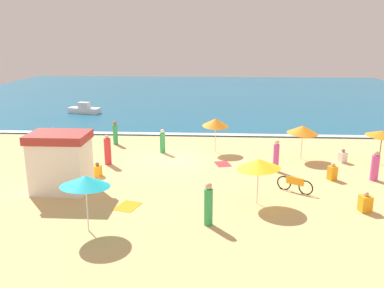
% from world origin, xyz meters
% --- Properties ---
extents(ground_plane, '(60.00, 60.00, 0.00)m').
position_xyz_m(ground_plane, '(0.00, 0.00, 0.00)').
color(ground_plane, '#D8B775').
extents(ocean_water, '(60.00, 44.00, 0.10)m').
position_xyz_m(ocean_water, '(0.00, 28.00, 0.05)').
color(ocean_water, '#196084').
rests_on(ocean_water, ground_plane).
extents(wave_breaker_foam, '(57.00, 0.70, 0.01)m').
position_xyz_m(wave_breaker_foam, '(0.00, 6.30, 0.10)').
color(wave_breaker_foam, white).
rests_on(wave_breaker_foam, ocean_water).
extents(lifeguard_cabana, '(2.77, 2.02, 2.89)m').
position_xyz_m(lifeguard_cabana, '(-4.88, -5.40, 1.47)').
color(lifeguard_cabana, white).
rests_on(lifeguard_cabana, ground_plane).
extents(beach_umbrella_0, '(2.48, 2.47, 2.09)m').
position_xyz_m(beach_umbrella_0, '(12.09, -0.18, 1.84)').
color(beach_umbrella_0, '#4C3823').
rests_on(beach_umbrella_0, ground_plane).
extents(beach_umbrella_1, '(2.13, 2.12, 2.20)m').
position_xyz_m(beach_umbrella_1, '(-6.93, -1.09, 2.00)').
color(beach_umbrella_1, silver).
rests_on(beach_umbrella_1, ground_plane).
extents(beach_umbrella_2, '(2.54, 2.53, 2.18)m').
position_xyz_m(beach_umbrella_2, '(4.40, -6.46, 1.88)').
color(beach_umbrella_2, silver).
rests_on(beach_umbrella_2, ground_plane).
extents(beach_umbrella_3, '(2.24, 2.26, 2.28)m').
position_xyz_m(beach_umbrella_3, '(2.49, 1.86, 1.96)').
color(beach_umbrella_3, silver).
rests_on(beach_umbrella_3, ground_plane).
extents(beach_umbrella_4, '(2.62, 2.63, 2.15)m').
position_xyz_m(beach_umbrella_4, '(7.73, 0.59, 1.85)').
color(beach_umbrella_4, silver).
rests_on(beach_umbrella_4, ground_plane).
extents(beach_umbrella_5, '(2.60, 2.61, 2.32)m').
position_xyz_m(beach_umbrella_5, '(-2.35, -9.50, 2.04)').
color(beach_umbrella_5, silver).
rests_on(beach_umbrella_5, ground_plane).
extents(parked_bicycle, '(1.57, 1.02, 0.76)m').
position_xyz_m(parked_bicycle, '(6.35, -4.90, 0.38)').
color(parked_bicycle, black).
rests_on(parked_bicycle, ground_plane).
extents(beachgoer_0, '(0.47, 0.47, 1.77)m').
position_xyz_m(beachgoer_0, '(-3.75, -1.12, 0.82)').
color(beachgoer_0, red).
rests_on(beachgoer_0, ground_plane).
extents(beachgoer_1, '(0.34, 0.34, 1.64)m').
position_xyz_m(beachgoer_1, '(-4.40, 3.41, 0.78)').
color(beachgoer_1, green).
rests_on(beachgoer_1, ground_plane).
extents(beachgoer_2, '(0.51, 0.51, 0.93)m').
position_xyz_m(beachgoer_2, '(8.62, -3.05, 0.40)').
color(beachgoer_2, orange).
rests_on(beachgoer_2, ground_plane).
extents(beachgoer_3, '(0.56, 0.56, 1.58)m').
position_xyz_m(beachgoer_3, '(10.78, -3.00, 0.73)').
color(beachgoer_3, '#D84CA5').
rests_on(beachgoer_3, ground_plane).
extents(beachgoer_4, '(0.53, 0.53, 0.90)m').
position_xyz_m(beachgoer_4, '(8.95, -7.02, 0.38)').
color(beachgoer_4, orange).
rests_on(beachgoer_4, ground_plane).
extents(beachgoer_5, '(0.32, 0.32, 1.79)m').
position_xyz_m(beachgoer_5, '(5.86, -1.81, 0.87)').
color(beachgoer_5, '#D84CA5').
rests_on(beachgoer_5, ground_plane).
extents(beachgoer_6, '(0.41, 0.41, 0.77)m').
position_xyz_m(beachgoer_6, '(-3.79, -3.20, 0.32)').
color(beachgoer_6, orange).
rests_on(beachgoer_6, ground_plane).
extents(beachgoer_7, '(0.52, 0.52, 0.83)m').
position_xyz_m(beachgoer_7, '(10.07, 0.07, 0.35)').
color(beachgoer_7, white).
rests_on(beachgoer_7, ground_plane).
extents(beachgoer_8, '(0.42, 0.42, 1.54)m').
position_xyz_m(beachgoer_8, '(-0.88, 1.49, 0.72)').
color(beachgoer_8, green).
rests_on(beachgoer_8, ground_plane).
extents(beachgoer_9, '(0.39, 0.39, 1.78)m').
position_xyz_m(beachgoer_9, '(2.26, -8.70, 0.85)').
color(beachgoer_9, green).
rests_on(beachgoer_9, ground_plane).
extents(beach_towel_0, '(1.20, 1.37, 0.01)m').
position_xyz_m(beach_towel_0, '(-1.32, -7.11, 0.01)').
color(beach_towel_0, orange).
rests_on(beach_towel_0, ground_plane).
extents(beach_towel_1, '(1.07, 1.27, 0.01)m').
position_xyz_m(beach_towel_1, '(2.95, -0.71, 0.01)').
color(beach_towel_1, red).
rests_on(beach_towel_1, ground_plane).
extents(small_boat_0, '(3.21, 1.68, 1.04)m').
position_xyz_m(small_boat_0, '(-10.07, 14.31, 0.45)').
color(small_boat_0, white).
rests_on(small_boat_0, ocean_water).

